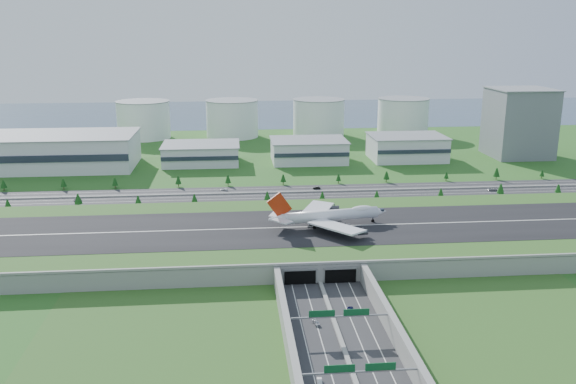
{
  "coord_description": "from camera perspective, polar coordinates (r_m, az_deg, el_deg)",
  "views": [
    {
      "loc": [
        -34.98,
        -283.51,
        103.14
      ],
      "look_at": [
        -5.68,
        35.0,
        16.78
      ],
      "focal_mm": 38.0,
      "sensor_mm": 36.0,
      "label": 1
    }
  ],
  "objects": [
    {
      "name": "hangar_west",
      "position": [
        495.93,
        -21.0,
        3.57
      ],
      "size": [
        120.0,
        60.0,
        25.0
      ],
      "primitive_type": "cube",
      "color": "silver",
      "rests_on": "ground"
    },
    {
      "name": "car_2",
      "position": [
        234.73,
        5.9,
        -10.83
      ],
      "size": [
        2.26,
        4.8,
        1.33
      ],
      "primitive_type": "imported",
      "rotation": [
        0.0,
        0.0,
        3.15
      ],
      "color": "#0B0E37",
      "rests_on": "ground"
    },
    {
      "name": "ground",
      "position": [
        303.71,
        1.68,
        -4.75
      ],
      "size": [
        1200.0,
        1200.0,
        0.0
      ],
      "primitive_type": "plane",
      "color": "#23581B",
      "rests_on": "ground"
    },
    {
      "name": "car_5",
      "position": [
        402.4,
        2.7,
        0.38
      ],
      "size": [
        5.06,
        1.94,
        1.65
      ],
      "primitive_type": "imported",
      "rotation": [
        0.0,
        0.0,
        -1.61
      ],
      "color": "black",
      "rests_on": "ground"
    },
    {
      "name": "underpass_road",
      "position": [
        212.26,
        4.98,
        -12.97
      ],
      "size": [
        38.8,
        120.4,
        8.0
      ],
      "color": "#28282B",
      "rests_on": "ground"
    },
    {
      "name": "bay_water",
      "position": [
        771.23,
        -2.63,
        7.41
      ],
      "size": [
        1200.0,
        260.0,
        0.06
      ],
      "primitive_type": "cube",
      "color": "#344C65",
      "rests_on": "ground"
    },
    {
      "name": "car_7",
      "position": [
        401.01,
        -6.03,
        0.24
      ],
      "size": [
        5.19,
        3.43,
        1.4
      ],
      "primitive_type": "imported",
      "rotation": [
        0.0,
        0.0,
        -1.9
      ],
      "color": "white",
      "rests_on": "ground"
    },
    {
      "name": "tree_row",
      "position": [
        397.48,
        4.06,
        0.73
      ],
      "size": [
        501.34,
        48.73,
        8.5
      ],
      "color": "#3D2819",
      "rests_on": "ground"
    },
    {
      "name": "car_6",
      "position": [
        420.55,
        18.6,
        0.24
      ],
      "size": [
        6.26,
        3.17,
        1.7
      ],
      "primitive_type": "imported",
      "rotation": [
        0.0,
        0.0,
        1.63
      ],
      "color": "#A3A3A8",
      "rests_on": "ground"
    },
    {
      "name": "fuel_tank_c",
      "position": [
        605.65,
        2.89,
        6.96
      ],
      "size": [
        50.0,
        50.0,
        35.0
      ],
      "primitive_type": "cylinder",
      "color": "white",
      "rests_on": "ground"
    },
    {
      "name": "fuel_tank_a",
      "position": [
        605.65,
        -13.36,
        6.57
      ],
      "size": [
        50.0,
        50.0,
        35.0
      ],
      "primitive_type": "cylinder",
      "color": "white",
      "rests_on": "ground"
    },
    {
      "name": "airfield_deck",
      "position": [
        302.25,
        1.69,
        -4.02
      ],
      "size": [
        520.0,
        100.0,
        9.2
      ],
      "color": "gray",
      "rests_on": "ground"
    },
    {
      "name": "hangar_mid_b",
      "position": [
        486.59,
        1.93,
        3.88
      ],
      "size": [
        58.0,
        42.0,
        17.0
      ],
      "primitive_type": "cube",
      "color": "silver",
      "rests_on": "ground"
    },
    {
      "name": "car_0",
      "position": [
        223.71,
        2.67,
        -12.11
      ],
      "size": [
        2.83,
        4.81,
        1.54
      ],
      "primitive_type": "imported",
      "rotation": [
        0.0,
        0.0,
        0.24
      ],
      "color": "silver",
      "rests_on": "ground"
    },
    {
      "name": "fuel_tank_d",
      "position": [
        623.28,
        10.7,
        6.95
      ],
      "size": [
        50.0,
        50.0,
        35.0
      ],
      "primitive_type": "cylinder",
      "color": "white",
      "rests_on": "ground"
    },
    {
      "name": "fuel_tank_b",
      "position": [
        599.66,
        -5.24,
        6.84
      ],
      "size": [
        50.0,
        50.0,
        35.0
      ],
      "primitive_type": "cylinder",
      "color": "white",
      "rests_on": "ground"
    },
    {
      "name": "hangar_mid_a",
      "position": [
        483.72,
        -8.13,
        3.55
      ],
      "size": [
        58.0,
        42.0,
        15.0
      ],
      "primitive_type": "cube",
      "color": "silver",
      "rests_on": "ground"
    },
    {
      "name": "car_1",
      "position": [
        190.97,
        2.97,
        -17.31
      ],
      "size": [
        1.71,
        4.3,
        1.39
      ],
      "primitive_type": "imported",
      "rotation": [
        0.0,
        0.0,
        -0.06
      ],
      "color": "white",
      "rests_on": "ground"
    },
    {
      "name": "office_tower",
      "position": [
        538.43,
        20.8,
        6.05
      ],
      "size": [
        46.0,
        46.0,
        55.0
      ],
      "primitive_type": "cube",
      "color": "slate",
      "rests_on": "ground"
    },
    {
      "name": "sign_gantry_near",
      "position": [
        214.46,
        4.8,
        -11.6
      ],
      "size": [
        38.7,
        0.7,
        9.8
      ],
      "color": "gray",
      "rests_on": "ground"
    },
    {
      "name": "hangar_mid_c",
      "position": [
        502.57,
        11.04,
        4.09
      ],
      "size": [
        58.0,
        42.0,
        19.0
      ],
      "primitive_type": "cube",
      "color": "silver",
      "rests_on": "ground"
    },
    {
      "name": "boeing_747",
      "position": [
        301.9,
        3.85,
        -2.2
      ],
      "size": [
        61.91,
        58.07,
        19.25
      ],
      "rotation": [
        0.0,
        0.0,
        0.16
      ],
      "color": "white",
      "rests_on": "airfield_deck"
    },
    {
      "name": "sign_gantry_far",
      "position": [
        184.46,
        6.74,
        -16.44
      ],
      "size": [
        38.7,
        0.7,
        9.8
      ],
      "color": "gray",
      "rests_on": "ground"
    },
    {
      "name": "north_expressway",
      "position": [
        393.85,
        0.02,
        -0.06
      ],
      "size": [
        560.0,
        36.0,
        0.12
      ],
      "primitive_type": "cube",
      "color": "#28282B",
      "rests_on": "ground"
    },
    {
      "name": "car_4",
      "position": [
        395.94,
        -19.07,
        -0.7
      ],
      "size": [
        5.09,
        3.15,
        1.62
      ],
      "primitive_type": "imported",
      "rotation": [
        0.0,
        0.0,
        1.85
      ],
      "color": "#515055",
      "rests_on": "ground"
    }
  ]
}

